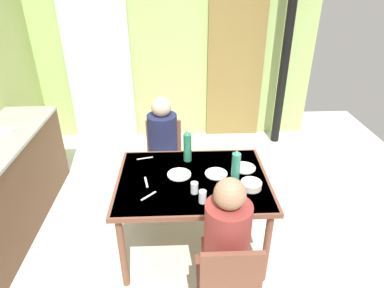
% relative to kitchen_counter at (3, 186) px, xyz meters
% --- Properties ---
extents(ground_plane, '(6.34, 6.34, 0.00)m').
position_rel_kitchen_counter_xyz_m(ground_plane, '(1.62, -0.39, -0.45)').
color(ground_plane, silver).
extents(wall_back, '(4.09, 0.10, 2.76)m').
position_rel_kitchen_counter_xyz_m(wall_back, '(1.62, 2.05, 0.93)').
color(wall_back, '#A5C26D').
rests_on(wall_back, ground_plane).
extents(door_wooden, '(0.80, 0.05, 2.00)m').
position_rel_kitchen_counter_xyz_m(door_wooden, '(2.54, 1.97, 0.55)').
color(door_wooden, olive).
rests_on(door_wooden, ground_plane).
extents(stove_pipe_column, '(0.12, 0.12, 2.76)m').
position_rel_kitchen_counter_xyz_m(stove_pipe_column, '(3.16, 1.70, 0.93)').
color(stove_pipe_column, black).
rests_on(stove_pipe_column, ground_plane).
extents(curtain_panel, '(0.90, 0.03, 2.32)m').
position_rel_kitchen_counter_xyz_m(curtain_panel, '(0.61, 1.95, 0.71)').
color(curtain_panel, white).
rests_on(curtain_panel, ground_plane).
extents(kitchen_counter, '(0.61, 1.90, 0.91)m').
position_rel_kitchen_counter_xyz_m(kitchen_counter, '(0.00, 0.00, 0.00)').
color(kitchen_counter, brown).
rests_on(kitchen_counter, ground_plane).
extents(dining_table, '(1.27, 0.96, 0.75)m').
position_rel_kitchen_counter_xyz_m(dining_table, '(1.82, -0.39, 0.23)').
color(dining_table, brown).
rests_on(dining_table, ground_plane).
extents(chair_near_diner, '(0.40, 0.40, 0.87)m').
position_rel_kitchen_counter_xyz_m(chair_near_diner, '(2.01, -1.22, 0.05)').
color(chair_near_diner, brown).
rests_on(chair_near_diner, ground_plane).
extents(chair_far_diner, '(0.40, 0.40, 0.87)m').
position_rel_kitchen_counter_xyz_m(chair_far_diner, '(1.55, 0.44, 0.05)').
color(chair_far_diner, brown).
rests_on(chair_far_diner, ground_plane).
extents(person_near_diner, '(0.30, 0.37, 0.77)m').
position_rel_kitchen_counter_xyz_m(person_near_diner, '(2.01, -1.09, 0.33)').
color(person_near_diner, brown).
rests_on(person_near_diner, ground_plane).
extents(person_far_diner, '(0.30, 0.37, 0.77)m').
position_rel_kitchen_counter_xyz_m(person_far_diner, '(1.55, 0.31, 0.33)').
color(person_far_diner, '#162940').
rests_on(person_far_diner, ground_plane).
extents(water_bottle_green_near, '(0.07, 0.07, 0.30)m').
position_rel_kitchen_counter_xyz_m(water_bottle_green_near, '(1.79, -0.09, 0.44)').
color(water_bottle_green_near, '#267A52').
rests_on(water_bottle_green_near, dining_table).
extents(water_bottle_green_far, '(0.07, 0.07, 0.28)m').
position_rel_kitchen_counter_xyz_m(water_bottle_green_far, '(2.18, -0.41, 0.43)').
color(water_bottle_green_far, '#358C70').
rests_on(water_bottle_green_far, dining_table).
extents(serving_bowl_center, '(0.17, 0.17, 0.05)m').
position_rel_kitchen_counter_xyz_m(serving_bowl_center, '(2.28, -0.54, 0.33)').
color(serving_bowl_center, silver).
rests_on(serving_bowl_center, dining_table).
extents(dinner_plate_near_left, '(0.19, 0.19, 0.01)m').
position_rel_kitchen_counter_xyz_m(dinner_plate_near_left, '(2.03, -0.33, 0.31)').
color(dinner_plate_near_left, white).
rests_on(dinner_plate_near_left, dining_table).
extents(dinner_plate_near_right, '(0.20, 0.20, 0.01)m').
position_rel_kitchen_counter_xyz_m(dinner_plate_near_right, '(1.71, -0.33, 0.31)').
color(dinner_plate_near_right, white).
rests_on(dinner_plate_near_right, dining_table).
extents(dinner_plate_far_center, '(0.20, 0.20, 0.01)m').
position_rel_kitchen_counter_xyz_m(dinner_plate_far_center, '(2.28, -0.25, 0.31)').
color(dinner_plate_far_center, white).
rests_on(dinner_plate_far_center, dining_table).
extents(drinking_glass_by_near_diner, '(0.06, 0.06, 0.10)m').
position_rel_kitchen_counter_xyz_m(drinking_glass_by_near_diner, '(1.88, -0.71, 0.35)').
color(drinking_glass_by_near_diner, silver).
rests_on(drinking_glass_by_near_diner, dining_table).
extents(drinking_glass_by_far_diner, '(0.06, 0.06, 0.09)m').
position_rel_kitchen_counter_xyz_m(drinking_glass_by_far_diner, '(1.83, -0.58, 0.35)').
color(drinking_glass_by_far_diner, silver).
rests_on(drinking_glass_by_far_diner, dining_table).
extents(cutlery_knife_near, '(0.15, 0.05, 0.00)m').
position_rel_kitchen_counter_xyz_m(cutlery_knife_near, '(1.39, -0.04, 0.30)').
color(cutlery_knife_near, silver).
rests_on(cutlery_knife_near, dining_table).
extents(cutlery_fork_near, '(0.05, 0.15, 0.00)m').
position_rel_kitchen_counter_xyz_m(cutlery_fork_near, '(1.44, -0.43, 0.30)').
color(cutlery_fork_near, silver).
rests_on(cutlery_fork_near, dining_table).
extents(cutlery_knife_far, '(0.12, 0.12, 0.00)m').
position_rel_kitchen_counter_xyz_m(cutlery_knife_far, '(1.47, -0.62, 0.30)').
color(cutlery_knife_far, silver).
rests_on(cutlery_knife_far, dining_table).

